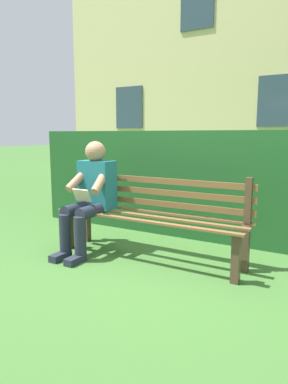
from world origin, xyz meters
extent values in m
plane|color=#3D6B2D|center=(0.00, 0.00, 0.00)|extent=(60.00, 60.00, 0.00)
cube|color=#4C3828|center=(-0.93, 0.15, 0.22)|extent=(0.07, 0.07, 0.43)
cube|color=#4C3828|center=(0.93, 0.15, 0.22)|extent=(0.07, 0.07, 0.43)
cube|color=#4C3828|center=(-0.93, -0.15, 0.22)|extent=(0.07, 0.07, 0.43)
cube|color=#4C3828|center=(0.93, -0.15, 0.22)|extent=(0.07, 0.07, 0.43)
cube|color=brown|center=(0.00, -0.20, 0.44)|extent=(2.02, 0.06, 0.02)
cube|color=brown|center=(0.00, 0.00, 0.44)|extent=(2.02, 0.06, 0.02)
cube|color=brown|center=(0.00, 0.20, 0.44)|extent=(2.02, 0.06, 0.02)
cube|color=#4C3828|center=(-0.93, -0.19, 0.66)|extent=(0.06, 0.06, 0.42)
cube|color=#4C3828|center=(0.93, -0.19, 0.66)|extent=(0.06, 0.06, 0.42)
cube|color=brown|center=(0.00, -0.19, 0.54)|extent=(2.02, 0.02, 0.06)
cube|color=brown|center=(0.00, -0.19, 0.66)|extent=(2.02, 0.02, 0.06)
cube|color=brown|center=(0.00, -0.19, 0.78)|extent=(2.02, 0.02, 0.06)
cube|color=#1E6672|center=(0.66, -0.02, 0.71)|extent=(0.38, 0.22, 0.52)
sphere|color=#A57A5B|center=(0.66, 0.00, 1.07)|extent=(0.22, 0.22, 0.22)
cylinder|color=#232838|center=(0.56, 0.19, 0.47)|extent=(0.13, 0.42, 0.13)
cylinder|color=#232838|center=(0.76, 0.19, 0.47)|extent=(0.13, 0.42, 0.13)
cylinder|color=#232838|center=(0.56, 0.40, 0.23)|extent=(0.12, 0.12, 0.45)
cylinder|color=#232838|center=(0.76, 0.40, 0.23)|extent=(0.12, 0.12, 0.45)
cube|color=#232838|center=(0.56, 0.48, 0.04)|extent=(0.10, 0.24, 0.07)
cube|color=#232838|center=(0.76, 0.48, 0.04)|extent=(0.10, 0.24, 0.07)
cylinder|color=#A57A5B|center=(0.51, 0.12, 0.78)|extent=(0.14, 0.32, 0.26)
cylinder|color=#A57A5B|center=(0.81, 0.12, 0.78)|extent=(0.14, 0.32, 0.26)
cube|color=beige|center=(0.66, 0.24, 0.64)|extent=(0.20, 0.07, 0.13)
cube|color=#1E5123|center=(-0.36, -1.15, 0.65)|extent=(5.05, 0.63, 1.30)
sphere|color=#1E5123|center=(0.90, -1.21, 1.04)|extent=(0.50, 0.50, 0.50)
cube|color=beige|center=(1.97, -7.59, 3.64)|extent=(8.32, 3.19, 7.28)
cube|color=#334756|center=(-0.11, -5.97, 2.04)|extent=(0.90, 0.04, 1.20)
cube|color=#334756|center=(4.05, -5.97, 2.04)|extent=(0.90, 0.04, 1.20)
cube|color=#334756|center=(1.97, -5.97, 4.51)|extent=(0.90, 0.04, 1.20)
camera|label=1|loc=(-1.68, 2.99, 1.25)|focal=32.82mm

